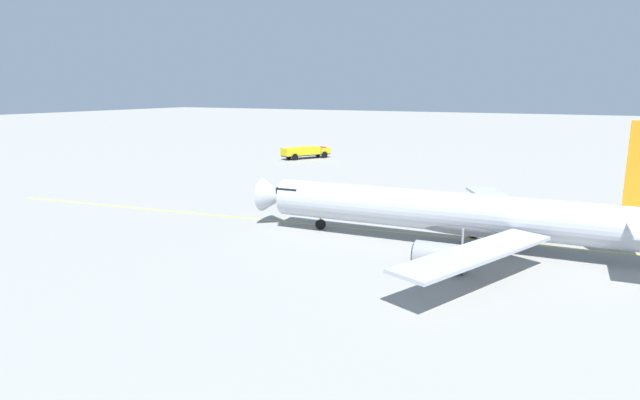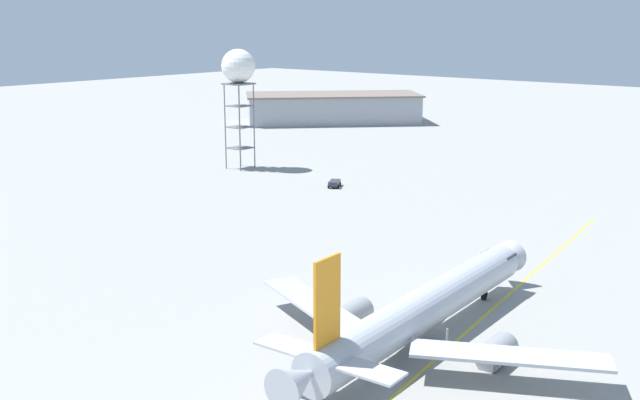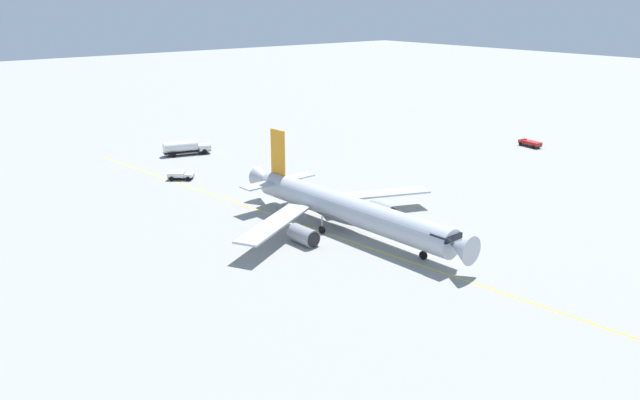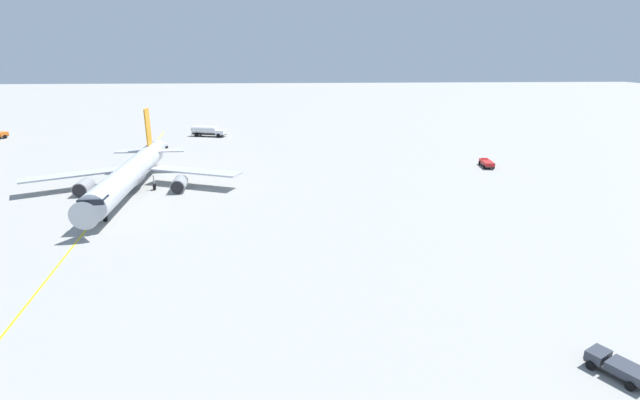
# 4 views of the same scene
# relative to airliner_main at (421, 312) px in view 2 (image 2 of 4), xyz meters

# --- Properties ---
(ground_plane) EXTENTS (600.00, 600.00, 0.00)m
(ground_plane) POSITION_rel_airliner_main_xyz_m (0.45, 1.59, -2.99)
(ground_plane) COLOR gray
(airliner_main) EXTENTS (36.10, 41.53, 12.14)m
(airliner_main) POSITION_rel_airliner_main_xyz_m (0.00, 0.00, 0.00)
(airliner_main) COLOR #B2B7C1
(airliner_main) RESTS_ON ground_plane
(baggage_truck_truck) EXTENTS (3.46, 4.29, 1.22)m
(baggage_truck_truck) POSITION_rel_airliner_main_xyz_m (-49.07, 48.87, -2.28)
(baggage_truck_truck) COLOR #232326
(baggage_truck_truck) RESTS_ON ground_plane
(radar_tower) EXTENTS (6.64, 6.64, 23.83)m
(radar_tower) POSITION_rel_airliner_main_xyz_m (-74.91, 50.81, 16.95)
(radar_tower) COLOR slate
(radar_tower) RESTS_ON ground_plane
(terminal_shed) EXTENTS (49.80, 50.35, 8.43)m
(terminal_shed) POSITION_rel_airliner_main_xyz_m (-105.43, 119.09, 1.24)
(terminal_shed) COLOR #999EA8
(terminal_shed) RESTS_ON ground_plane
(taxiway_centreline) EXTENTS (15.58, 119.80, 0.01)m
(taxiway_centreline) POSITION_rel_airliner_main_xyz_m (3.14, -3.06, -2.99)
(taxiway_centreline) COLOR yellow
(taxiway_centreline) RESTS_ON ground_plane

